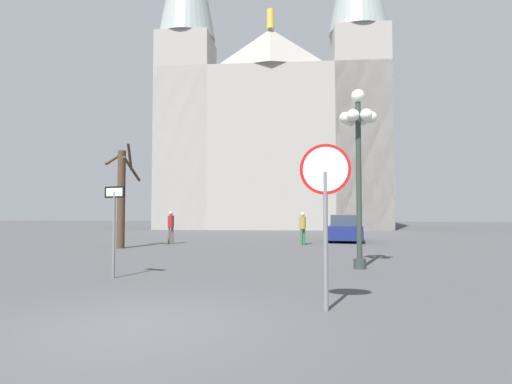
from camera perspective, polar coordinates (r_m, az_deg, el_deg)
name	(u,v)px	position (r m, az deg, el deg)	size (l,w,h in m)	color
ground_plane	(135,327)	(6.55, -16.58, -17.68)	(120.00, 120.00, 0.00)	#424244
cathedral	(272,115)	(40.89, 2.26, 10.72)	(21.91, 10.93, 34.34)	gray
stop_sign	(325,191)	(7.12, 9.71, 0.11)	(0.88, 0.16, 2.87)	slate
one_way_arrow_sign	(114,218)	(11.01, -19.30, -3.49)	(0.63, 0.26, 2.34)	slate
street_lamp	(358,143)	(12.60, 14.18, 6.71)	(1.11, 1.01, 5.36)	#2D3833
bare_tree	(122,196)	(19.62, -18.34, -0.48)	(1.41, 1.37, 4.80)	#473323
parked_car_near_navy	(346,229)	(23.63, 12.50, -5.06)	(2.27, 4.27, 1.48)	navy
pedestrian_walking	(303,225)	(20.46, 6.57, -4.66)	(0.32, 0.32, 1.64)	#33663F
pedestrian_standing	(171,224)	(21.44, -11.87, -4.43)	(0.32, 0.32, 1.69)	#594C47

